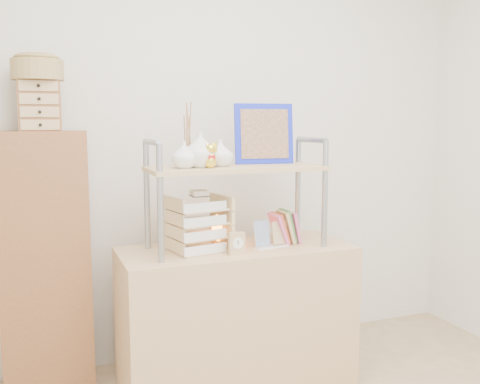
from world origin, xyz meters
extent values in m
cube|color=silver|center=(0.00, 1.70, 1.30)|extent=(3.40, 0.02, 2.60)
cube|color=tan|center=(0.00, 1.20, 0.38)|extent=(1.20, 0.50, 0.75)
cube|color=brown|center=(-0.92, 1.57, 0.68)|extent=(0.47, 0.28, 1.35)
cylinder|color=#8E959B|center=(-0.43, 1.05, 1.02)|extent=(0.03, 0.03, 0.55)
cylinder|color=#8E959B|center=(-0.43, 1.35, 1.02)|extent=(0.03, 0.03, 0.55)
cylinder|color=#8E959B|center=(-0.43, 1.20, 1.30)|extent=(0.03, 0.30, 0.03)
cylinder|color=#8E959B|center=(0.43, 1.05, 1.02)|extent=(0.03, 0.03, 0.55)
cylinder|color=#8E959B|center=(0.43, 1.35, 1.02)|extent=(0.03, 0.03, 0.55)
cylinder|color=#8E959B|center=(0.43, 1.20, 1.30)|extent=(0.03, 0.30, 0.03)
cube|color=tan|center=(0.00, 1.20, 1.16)|extent=(0.90, 0.34, 0.02)
imported|color=silver|center=(-0.28, 1.18, 1.24)|extent=(0.12, 0.12, 0.13)
imported|color=silver|center=(-0.19, 1.20, 1.26)|extent=(0.17, 0.17, 0.17)
imported|color=silver|center=(-0.08, 1.22, 1.24)|extent=(0.13, 0.13, 0.14)
cylinder|color=#24429E|center=(-0.22, 1.32, 1.22)|extent=(0.07, 0.07, 0.10)
cube|color=#1422C0|center=(0.20, 1.30, 1.33)|extent=(0.32, 0.09, 0.32)
cube|color=#543026|center=(0.20, 1.29, 1.33)|extent=(0.26, 0.06, 0.26)
cube|color=#D05B92|center=(0.33, 1.20, 0.83)|extent=(0.05, 0.12, 0.17)
cube|color=#528E47|center=(0.30, 1.22, 0.83)|extent=(0.06, 0.12, 0.17)
cube|color=tan|center=(0.28, 1.20, 0.83)|extent=(0.06, 0.13, 0.17)
cube|color=#D55A32|center=(0.26, 1.22, 0.83)|extent=(0.07, 0.14, 0.17)
cube|color=#D05B92|center=(0.24, 1.20, 0.83)|extent=(0.07, 0.14, 0.17)
cube|color=#D4BB7F|center=(-0.20, 1.22, 0.76)|extent=(0.29, 0.28, 0.01)
cube|color=white|center=(-0.20, 1.10, 0.78)|extent=(0.23, 0.05, 0.05)
cube|color=#D4BB7F|center=(-0.20, 1.22, 0.83)|extent=(0.29, 0.28, 0.01)
cube|color=white|center=(-0.20, 1.10, 0.85)|extent=(0.23, 0.05, 0.05)
cube|color=#D4BB7F|center=(-0.20, 1.22, 0.90)|extent=(0.29, 0.28, 0.01)
cube|color=white|center=(-0.20, 1.10, 0.92)|extent=(0.23, 0.05, 0.05)
cube|color=#D4BB7F|center=(-0.20, 1.22, 0.97)|extent=(0.29, 0.28, 0.01)
cube|color=white|center=(-0.20, 1.10, 0.99)|extent=(0.23, 0.05, 0.05)
cube|color=beige|center=(-0.20, 1.20, 1.04)|extent=(0.08, 0.08, 0.03)
cylinder|color=brown|center=(-0.06, 1.26, 0.76)|extent=(0.10, 0.10, 0.02)
ellipsoid|color=orange|center=(-0.06, 1.26, 0.85)|extent=(0.12, 0.11, 0.16)
cube|color=tan|center=(-0.05, 1.06, 0.81)|extent=(0.08, 0.03, 0.11)
cylinder|color=white|center=(-0.05, 1.04, 0.81)|extent=(0.06, 0.01, 0.06)
cube|color=white|center=(0.17, 1.13, 0.75)|extent=(0.21, 0.10, 0.01)
cube|color=navy|center=(0.12, 1.14, 0.83)|extent=(0.10, 0.05, 0.13)
cube|color=tan|center=(0.22, 1.15, 0.82)|extent=(0.10, 0.05, 0.12)
cube|color=brown|center=(-0.92, 1.55, 1.48)|extent=(0.20, 0.15, 0.25)
cube|color=tan|center=(-0.92, 1.47, 1.38)|extent=(0.18, 0.01, 0.05)
cube|color=tan|center=(-0.92, 1.47, 1.44)|extent=(0.18, 0.01, 0.05)
cube|color=tan|center=(-0.92, 1.47, 1.51)|extent=(0.18, 0.01, 0.05)
cube|color=tan|center=(-0.92, 1.47, 1.57)|extent=(0.18, 0.01, 0.05)
cylinder|color=olive|center=(-0.92, 1.55, 1.65)|extent=(0.25, 0.25, 0.10)
camera|label=1|loc=(-0.97, -1.32, 1.40)|focal=40.00mm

